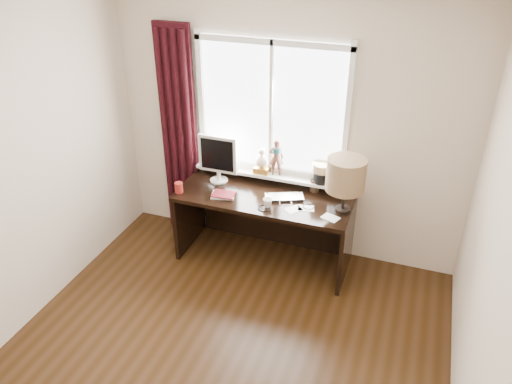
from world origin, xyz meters
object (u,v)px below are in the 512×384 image
at_px(monitor, 218,156).
at_px(desk, 267,212).
at_px(red_cup, 179,188).
at_px(mug, 268,203).
at_px(laptop, 285,197).
at_px(table_lamp, 346,175).

bearing_deg(monitor, desk, -3.04).
distance_m(red_cup, monitor, 0.49).
distance_m(mug, red_cup, 0.90).
height_order(laptop, monitor, monitor).
bearing_deg(laptop, table_lamp, -25.80).
distance_m(monitor, table_lamp, 1.30).
bearing_deg(desk, monitor, 176.96).
relative_size(red_cup, monitor, 0.21).
height_order(mug, red_cup, red_cup).
relative_size(laptop, red_cup, 3.49).
xyz_separation_m(red_cup, monitor, (0.27, 0.35, 0.23)).
relative_size(desk, table_lamp, 3.27).
bearing_deg(mug, desk, 108.76).
bearing_deg(desk, table_lamp, -9.04).
xyz_separation_m(desk, monitor, (-0.53, 0.03, 0.52)).
distance_m(desk, table_lamp, 0.98).
xyz_separation_m(monitor, table_lamp, (1.29, -0.15, 0.09)).
height_order(desk, monitor, monitor).
bearing_deg(laptop, monitor, 148.51).
xyz_separation_m(laptop, red_cup, (-1.00, -0.23, 0.04)).
height_order(red_cup, monitor, monitor).
bearing_deg(monitor, laptop, -9.06).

